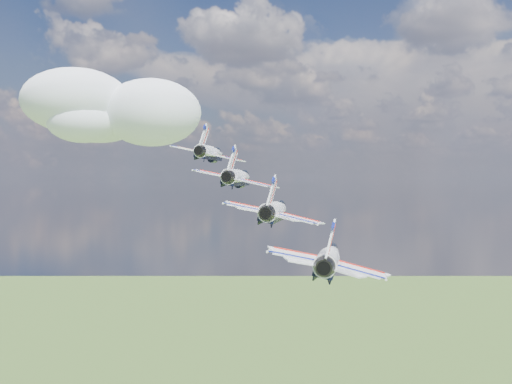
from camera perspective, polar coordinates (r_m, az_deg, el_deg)
The scene contains 5 objects.
cloud_left at distance 185.83m, azimuth -13.47°, elevation 7.09°, with size 42.76×33.59×16.80m, color white.
jet_0 at distance 88.24m, azimuth -3.98°, elevation 3.50°, with size 9.51×14.09×4.21m, color silver, non-canonical shape.
jet_1 at distance 76.37m, azimuth -1.53°, elevation 1.35°, with size 9.51×14.09×4.21m, color silver, non-canonical shape.
jet_2 at distance 64.84m, azimuth 1.80°, elevation -1.59°, with size 9.51×14.09×4.21m, color silver, non-canonical shape.
jet_3 at distance 53.87m, azimuth 6.54°, elevation -5.74°, with size 9.51×14.09×4.21m, color white, non-canonical shape.
Camera 1 is at (13.83, -52.92, 152.65)m, focal length 45.00 mm.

